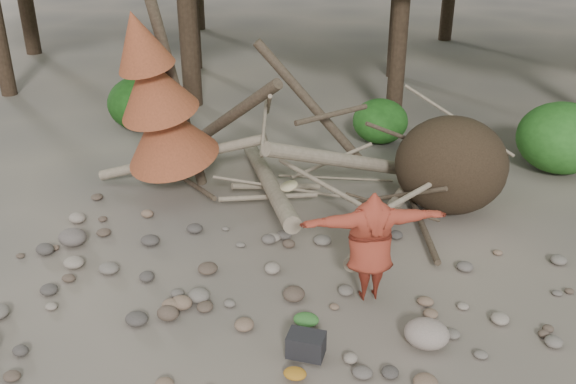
# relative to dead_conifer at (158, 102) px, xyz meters

# --- Properties ---
(ground) EXTENTS (120.00, 120.00, 0.00)m
(ground) POSITION_rel_dead_conifer_xyz_m (3.12, -3.37, -2.11)
(ground) COLOR #514C44
(ground) RESTS_ON ground
(deadfall_pile) EXTENTS (8.55, 5.24, 3.30)m
(deadfall_pile) POSITION_rel_dead_conifer_xyz_m (5.13, 0.87, -1.16)
(deadfall_pile) COLOR #332619
(deadfall_pile) RESTS_ON ground
(dead_conifer) EXTENTS (2.06, 2.16, 4.35)m
(dead_conifer) POSITION_rel_dead_conifer_xyz_m (0.00, 0.00, 0.00)
(dead_conifer) COLOR #4C3F30
(dead_conifer) RESTS_ON ground
(bush_left) EXTENTS (1.80, 1.80, 1.44)m
(bush_left) POSITION_rel_dead_conifer_xyz_m (-2.38, 3.83, -1.39)
(bush_left) COLOR #1B4C14
(bush_left) RESTS_ON ground
(bush_mid) EXTENTS (1.40, 1.40, 1.12)m
(bush_mid) POSITION_rel_dead_conifer_xyz_m (3.92, 4.43, -1.55)
(bush_mid) COLOR #24601B
(bush_mid) RESTS_ON ground
(bush_right) EXTENTS (2.00, 2.00, 1.60)m
(bush_right) POSITION_rel_dead_conifer_xyz_m (8.12, 3.63, -1.31)
(bush_right) COLOR #2E7223
(bush_right) RESTS_ON ground
(frisbee_thrower) EXTENTS (2.46, 1.45, 2.11)m
(frisbee_thrower) POSITION_rel_dead_conifer_xyz_m (4.61, -2.58, -1.12)
(frisbee_thrower) COLOR maroon
(frisbee_thrower) RESTS_ON ground
(backpack) EXTENTS (0.52, 0.35, 0.34)m
(backpack) POSITION_rel_dead_conifer_xyz_m (3.97, -4.19, -1.94)
(backpack) COLOR black
(backpack) RESTS_ON ground
(cloth_green) EXTENTS (0.39, 0.32, 0.15)m
(cloth_green) POSITION_rel_dead_conifer_xyz_m (3.82, -3.49, -2.04)
(cloth_green) COLOR #336D2B
(cloth_green) RESTS_ON ground
(cloth_orange) EXTENTS (0.31, 0.26, 0.11)m
(cloth_orange) POSITION_rel_dead_conifer_xyz_m (3.93, -4.65, -2.05)
(cloth_orange) COLOR #A3691C
(cloth_orange) RESTS_ON ground
(boulder_mid_right) EXTENTS (0.65, 0.58, 0.39)m
(boulder_mid_right) POSITION_rel_dead_conifer_xyz_m (5.58, -3.47, -1.92)
(boulder_mid_right) COLOR gray
(boulder_mid_right) RESTS_ON ground
(boulder_mid_left) EXTENTS (0.52, 0.46, 0.31)m
(boulder_mid_left) POSITION_rel_dead_conifer_xyz_m (-0.88, -2.20, -1.96)
(boulder_mid_left) COLOR #5F5650
(boulder_mid_left) RESTS_ON ground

